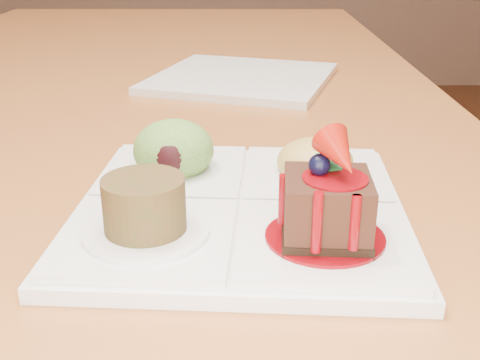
{
  "coord_description": "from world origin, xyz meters",
  "views": [
    {
      "loc": [
        0.2,
        -0.99,
        0.98
      ],
      "look_at": [
        0.19,
        -0.53,
        0.79
      ],
      "focal_mm": 45.0,
      "sensor_mm": 36.0,
      "label": 1
    }
  ],
  "objects": [
    {
      "name": "dining_table",
      "position": [
        0.0,
        0.0,
        0.68
      ],
      "size": [
        1.0,
        1.8,
        0.75
      ],
      "color": "#A35E2A",
      "rests_on": "ground"
    },
    {
      "name": "second_plate",
      "position": [
        0.19,
        -0.04,
        0.76
      ],
      "size": [
        0.33,
        0.33,
        0.01
      ],
      "primitive_type": "cube",
      "rotation": [
        0.0,
        0.0,
        -0.3
      ],
      "color": "silver",
      "rests_on": "dining_table"
    },
    {
      "name": "sampler_plate",
      "position": [
        0.19,
        -0.53,
        0.77
      ],
      "size": [
        0.29,
        0.29,
        0.11
      ],
      "rotation": [
        0.0,
        0.0,
        -0.05
      ],
      "color": "silver",
      "rests_on": "dining_table"
    }
  ]
}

